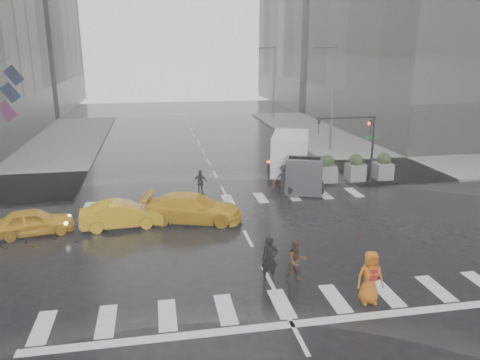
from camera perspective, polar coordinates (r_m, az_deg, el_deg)
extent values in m
plane|color=black|center=(22.37, 0.98, -7.13)|extent=(120.00, 120.00, 0.00)
cube|color=gray|center=(45.31, 21.22, 3.70)|extent=(35.00, 35.00, 0.15)
cube|color=#312F2C|center=(58.02, 24.66, 7.90)|extent=(26.05, 26.05, 4.40)
cube|color=#312F2C|center=(83.33, 13.21, 10.86)|extent=(26.05, 26.05, 4.40)
cylinder|color=black|center=(32.18, 15.82, 3.59)|extent=(0.16, 0.16, 4.50)
cylinder|color=black|center=(30.99, 12.76, 7.39)|extent=(4.00, 0.12, 0.12)
imported|color=black|center=(31.82, 15.61, 6.13)|extent=(0.16, 0.20, 1.00)
imported|color=black|center=(30.40, 9.56, 6.45)|extent=(0.16, 0.20, 1.00)
sphere|color=#FF190C|center=(31.73, 15.48, 6.67)|extent=(0.20, 0.20, 0.20)
cube|color=#0D6023|center=(32.31, 15.69, 5.00)|extent=(0.90, 0.03, 0.22)
cylinder|color=#59595B|center=(41.29, 11.22, 9.62)|extent=(0.20, 0.20, 9.00)
cylinder|color=#59595B|center=(40.76, 10.33, 15.65)|extent=(1.80, 0.12, 0.12)
cube|color=#59595B|center=(40.45, 9.08, 15.56)|extent=(0.50, 0.22, 0.15)
cylinder|color=#59595B|center=(60.27, 4.16, 11.71)|extent=(0.20, 0.20, 9.00)
cylinder|color=#59595B|center=(59.91, 3.38, 15.82)|extent=(1.80, 0.12, 0.12)
cube|color=#59595B|center=(59.70, 2.50, 15.73)|extent=(0.50, 0.22, 0.15)
cube|color=gray|center=(31.52, 10.55, 0.78)|extent=(1.10, 1.10, 1.10)
sphere|color=black|center=(31.33, 10.62, 2.19)|extent=(0.90, 0.90, 0.90)
cube|color=gray|center=(32.28, 13.87, 0.94)|extent=(1.10, 1.10, 1.10)
sphere|color=black|center=(32.09, 13.96, 2.32)|extent=(0.90, 0.90, 0.90)
cube|color=gray|center=(33.15, 17.02, 1.08)|extent=(1.10, 1.10, 1.10)
sphere|color=black|center=(32.96, 17.13, 2.43)|extent=(0.90, 0.90, 0.90)
cube|color=red|center=(38.95, -26.56, 7.55)|extent=(1.54, 0.02, 1.66)
cube|color=#0E1636|center=(40.27, -26.21, 9.54)|extent=(1.54, 0.02, 1.66)
cube|color=#0E1636|center=(41.64, -25.88, 11.40)|extent=(1.54, 0.02, 1.66)
imported|color=black|center=(18.26, 3.63, -9.58)|extent=(0.66, 0.45, 1.79)
imported|color=black|center=(17.82, 3.69, -6.39)|extent=(0.99, 1.01, 0.88)
imported|color=#402616|center=(18.26, 6.93, -9.79)|extent=(0.91, 0.75, 1.72)
imported|color=#D6640F|center=(17.33, 15.58, -11.35)|extent=(1.01, 0.71, 1.94)
cube|color=maroon|center=(17.11, 15.89, -11.07)|extent=(0.29, 0.19, 0.40)
imported|color=black|center=(28.74, -4.82, -0.28)|extent=(1.08, 0.93, 1.58)
imported|color=black|center=(29.36, 5.36, 0.21)|extent=(1.24, 1.22, 1.74)
imported|color=#F3B20C|center=(24.74, -23.89, -4.67)|extent=(3.94, 2.17, 1.27)
imported|color=#F3B20C|center=(24.24, -14.23, -4.10)|extent=(4.17, 1.78, 1.34)
imported|color=#F3B20C|center=(24.38, -5.75, -3.40)|extent=(4.85, 3.15, 1.47)
cube|color=silver|center=(31.56, 6.14, 3.31)|extent=(2.28, 4.38, 2.57)
cube|color=#303135|center=(28.92, 7.80, 0.55)|extent=(2.19, 1.71, 2.19)
cube|color=black|center=(28.76, 7.85, 1.84)|extent=(1.90, 0.86, 0.86)
cylinder|color=black|center=(28.67, 5.96, -1.11)|extent=(0.27, 0.86, 0.86)
cylinder|color=black|center=(29.28, 9.72, -0.89)|extent=(0.27, 0.86, 0.86)
cylinder|color=black|center=(30.60, 4.86, 0.01)|extent=(0.27, 0.86, 0.86)
cylinder|color=black|center=(31.17, 8.41, 0.19)|extent=(0.27, 0.86, 0.86)
cylinder|color=black|center=(33.08, 3.66, 1.24)|extent=(0.27, 0.86, 0.86)
cylinder|color=black|center=(33.62, 6.96, 1.39)|extent=(0.27, 0.86, 0.86)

